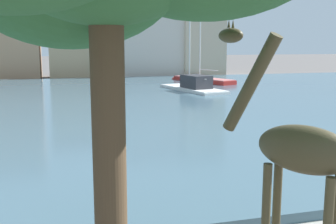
% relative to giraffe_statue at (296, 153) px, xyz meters
% --- Properties ---
extents(harbor_water, '(84.18, 40.48, 0.37)m').
position_rel_giraffe_statue_xyz_m(harbor_water, '(-1.39, 22.11, -2.22)').
color(harbor_water, '#476675').
rests_on(harbor_water, ground).
extents(giraffe_statue, '(1.81, 2.44, 4.70)m').
position_rel_giraffe_statue_xyz_m(giraffe_statue, '(0.00, 0.00, 0.00)').
color(giraffe_statue, '#4C4228').
rests_on(giraffe_statue, ground).
extents(sailboat_red, '(4.65, 9.22, 9.43)m').
position_rel_giraffe_statue_xyz_m(sailboat_red, '(10.49, 34.33, -1.96)').
color(sailboat_red, red).
rests_on(sailboat_red, ground).
extents(sailboat_white, '(4.04, 8.87, 6.18)m').
position_rel_giraffe_statue_xyz_m(sailboat_white, '(7.14, 27.05, -1.87)').
color(sailboat_white, white).
rests_on(sailboat_white, ground).
extents(townhouse_end_terrace, '(8.06, 7.54, 12.09)m').
position_rel_giraffe_statue_xyz_m(townhouse_end_terrace, '(-9.62, 47.73, 3.66)').
color(townhouse_end_terrace, tan).
rests_on(townhouse_end_terrace, ground).
extents(townhouse_wide_warehouse, '(6.04, 5.19, 9.29)m').
position_rel_giraffe_statue_xyz_m(townhouse_wide_warehouse, '(-1.66, 46.37, 2.26)').
color(townhouse_wide_warehouse, tan).
rests_on(townhouse_wide_warehouse, ground).
extents(townhouse_corner_house, '(8.39, 7.72, 11.05)m').
position_rel_giraffe_statue_xyz_m(townhouse_corner_house, '(7.91, 47.21, 3.14)').
color(townhouse_corner_house, beige).
rests_on(townhouse_corner_house, ground).
extents(townhouse_tall_gabled, '(5.67, 7.18, 11.75)m').
position_rel_giraffe_statue_xyz_m(townhouse_tall_gabled, '(14.63, 46.48, 3.49)').
color(townhouse_tall_gabled, '#C6B293').
rests_on(townhouse_tall_gabled, ground).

